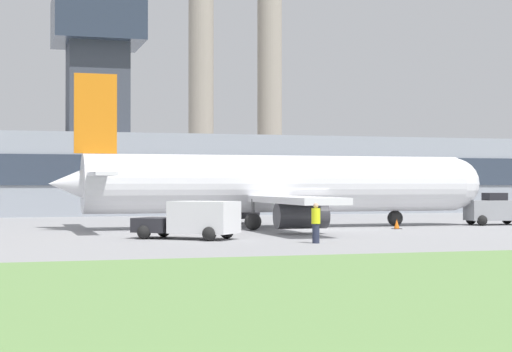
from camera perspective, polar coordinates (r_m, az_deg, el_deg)
The scene contains 9 objects.
ground_plane at distance 51.54m, azimuth 3.89°, elevation -3.58°, with size 400.00×400.00×0.00m, color gray.
terminal_building at distance 79.29m, azimuth -4.04°, elevation 0.60°, with size 88.21×10.41×19.46m.
smokestack_left at distance 115.74m, azimuth -3.69°, elevation 5.58°, with size 3.88×3.88×29.80m.
smokestack_right at distance 119.18m, azimuth 0.91°, elevation 7.95°, with size 3.91×3.91×40.32m.
airplane at distance 53.36m, azimuth 1.19°, elevation -0.60°, with size 27.96×23.32×9.24m.
pushback_tug at distance 59.23m, azimuth 15.63°, elevation -2.23°, with size 3.89×2.52×2.14m.
fuel_truck at distance 42.49m, azimuth -4.22°, elevation -2.95°, with size 5.29×4.87×1.88m.
ground_crew_person at distance 39.55m, azimuth 4.01°, elevation -3.12°, with size 0.58×0.58×1.86m.
traffic_cone_near_nose at distance 52.76m, azimuth 9.36°, elevation -3.21°, with size 0.50×0.50×0.59m.
Camera 1 is at (-17.72, -48.32, 2.74)m, focal length 60.00 mm.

